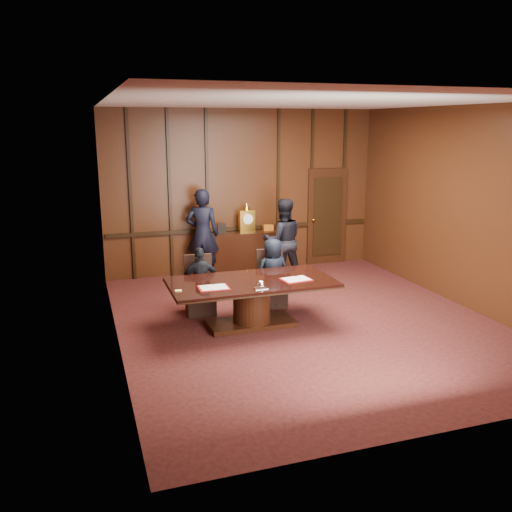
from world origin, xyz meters
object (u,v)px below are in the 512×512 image
(signatory_right, at_px, (273,273))
(conference_table, at_px, (252,296))
(sideboard, at_px, (247,251))
(signatory_left, at_px, (201,281))
(witness_right, at_px, (283,241))
(witness_left, at_px, (202,234))

(signatory_right, bearing_deg, conference_table, 47.66)
(sideboard, distance_m, conference_table, 3.28)
(signatory_left, bearing_deg, witness_right, -142.30)
(signatory_left, xyz_separation_m, witness_right, (2.04, 1.44, 0.27))
(sideboard, distance_m, signatory_right, 2.37)
(sideboard, height_order, signatory_right, sideboard)
(conference_table, height_order, witness_right, witness_right)
(sideboard, distance_m, witness_right, 1.10)
(sideboard, height_order, witness_right, witness_right)
(signatory_right, relative_size, witness_left, 0.65)
(conference_table, xyz_separation_m, witness_right, (1.39, 2.24, 0.35))
(sideboard, distance_m, signatory_left, 2.82)
(sideboard, bearing_deg, witness_left, -171.05)
(signatory_left, bearing_deg, signatory_right, -177.44)
(signatory_right, bearing_deg, sideboard, -99.35)
(sideboard, xyz_separation_m, signatory_right, (-0.25, -2.35, 0.13))
(conference_table, relative_size, signatory_right, 2.12)
(witness_right, bearing_deg, sideboard, -54.93)
(witness_right, bearing_deg, signatory_right, 69.65)
(sideboard, height_order, witness_left, witness_left)
(signatory_left, relative_size, witness_left, 0.62)
(sideboard, height_order, conference_table, sideboard)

